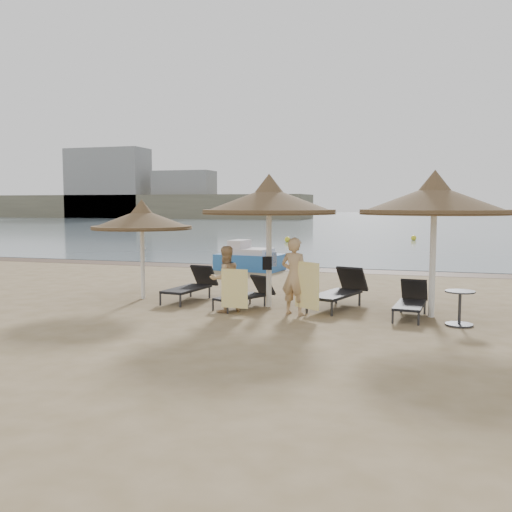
{
  "coord_description": "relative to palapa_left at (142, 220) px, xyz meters",
  "views": [
    {
      "loc": [
        3.97,
        -12.22,
        2.56
      ],
      "look_at": [
        -0.13,
        1.2,
        1.26
      ],
      "focal_mm": 40.0,
      "sensor_mm": 36.0,
      "label": 1
    }
  ],
  "objects": [
    {
      "name": "pedal_boat",
      "position": [
        0.71,
        7.16,
        -1.7
      ],
      "size": [
        2.63,
        1.77,
        1.15
      ],
      "rotation": [
        0.0,
        0.0,
        -0.13
      ],
      "color": "#2A66B2",
      "rests_on": "ground"
    },
    {
      "name": "person_right",
      "position": [
        4.41,
        -0.99,
        -1.09
      ],
      "size": [
        1.07,
        0.83,
        2.08
      ],
      "primitive_type": "imported",
      "rotation": [
        0.0,
        0.0,
        2.91
      ],
      "color": "tan",
      "rests_on": "ground"
    },
    {
      "name": "towel_right",
      "position": [
        4.76,
        -1.24,
        -1.4
      ],
      "size": [
        0.64,
        0.43,
        1.06
      ],
      "rotation": [
        0.0,
        0.0,
        -0.58
      ],
      "color": "yellow",
      "rests_on": "ground"
    },
    {
      "name": "lounger_far_right",
      "position": [
        6.99,
        -0.39,
        -1.77
      ],
      "size": [
        0.74,
        1.82,
        0.8
      ],
      "rotation": [
        0.0,
        0.0,
        -0.08
      ],
      "color": "#2D2E32",
      "rests_on": "ground"
    },
    {
      "name": "lounger_near_left",
      "position": [
        3.08,
        -0.4,
        -1.79
      ],
      "size": [
        1.25,
        1.76,
        0.76
      ],
      "rotation": [
        0.0,
        0.0,
        -0.46
      ],
      "color": "#2D2E32",
      "rests_on": "ground"
    },
    {
      "name": "person_left",
      "position": [
        2.77,
        -1.13,
        -1.22
      ],
      "size": [
        0.98,
        0.97,
        1.81
      ],
      "primitive_type": "imported",
      "rotation": [
        0.0,
        0.0,
        3.9
      ],
      "color": "tan",
      "rests_on": "ground"
    },
    {
      "name": "buoy_left",
      "position": [
        -1.59,
        22.68,
        -1.94
      ],
      "size": [
        0.38,
        0.38,
        0.38
      ],
      "primitive_type": "sphere",
      "color": "yellow",
      "rests_on": "ground"
    },
    {
      "name": "towel_left",
      "position": [
        3.12,
        -1.48,
        -1.51
      ],
      "size": [
        0.64,
        0.04,
        0.9
      ],
      "rotation": [
        0.0,
        0.0,
        -0.03
      ],
      "color": "yellow",
      "rests_on": "ground"
    },
    {
      "name": "lounger_far_left",
      "position": [
        1.34,
        0.21,
        -1.73
      ],
      "size": [
        0.9,
        2.03,
        0.88
      ],
      "rotation": [
        0.0,
        0.0,
        -0.13
      ],
      "color": "#2D2E32",
      "rests_on": "ground"
    },
    {
      "name": "palapa_right",
      "position": [
        7.43,
        -0.35,
        0.5
      ],
      "size": [
        3.33,
        3.33,
        3.3
      ],
      "rotation": [
        0.0,
        0.0,
        0.18
      ],
      "color": "white",
      "rests_on": "ground"
    },
    {
      "name": "bag_dark",
      "position": [
        3.57,
        -0.34,
        -1.02
      ],
      "size": [
        0.24,
        0.13,
        0.33
      ],
      "rotation": [
        0.0,
        0.0,
        0.25
      ],
      "color": "black",
      "rests_on": "ground"
    },
    {
      "name": "bag_patterned",
      "position": [
        3.57,
        0.0,
        -0.96
      ],
      "size": [
        0.3,
        0.19,
        0.36
      ],
      "rotation": [
        0.0,
        0.0,
        0.38
      ],
      "color": "white",
      "rests_on": "ground"
    },
    {
      "name": "palapa_center",
      "position": [
        3.57,
        -0.18,
        0.49
      ],
      "size": [
        3.31,
        3.31,
        3.28
      ],
      "rotation": [
        0.0,
        0.0,
        0.18
      ],
      "color": "white",
      "rests_on": "ground"
    },
    {
      "name": "palapa_left",
      "position": [
        0.0,
        0.0,
        0.0
      ],
      "size": [
        2.7,
        2.7,
        2.67
      ],
      "rotation": [
        0.0,
        0.0,
        -0.06
      ],
      "color": "white",
      "rests_on": "ground"
    },
    {
      "name": "side_table",
      "position": [
        7.99,
        -1.13,
        -1.78
      ],
      "size": [
        0.61,
        0.61,
        0.74
      ],
      "rotation": [
        0.0,
        0.0,
        0.02
      ],
      "color": "#2D2E32",
      "rests_on": "ground"
    },
    {
      "name": "sea",
      "position": [
        3.38,
        78.57,
        -2.11
      ],
      "size": [
        200.0,
        140.0,
        0.03
      ],
      "primitive_type": "cube",
      "color": "slate",
      "rests_on": "ground"
    },
    {
      "name": "lounger_near_right",
      "position": [
        5.28,
        0.27,
        -1.7
      ],
      "size": [
        1.27,
        2.24,
        0.95
      ],
      "rotation": [
        0.0,
        0.0,
        -0.28
      ],
      "color": "#2D2E32",
      "rests_on": "ground"
    },
    {
      "name": "far_shore",
      "position": [
        -21.72,
        76.39,
        0.78
      ],
      "size": [
        150.0,
        54.8,
        12.0
      ],
      "color": "#716C54",
      "rests_on": "ground"
    },
    {
      "name": "wet_sand_strip",
      "position": [
        3.38,
        7.97,
        -2.12
      ],
      "size": [
        200.0,
        1.6,
        0.01
      ],
      "primitive_type": "cube",
      "color": "brown",
      "rests_on": "ground"
    },
    {
      "name": "buoy_mid",
      "position": [
        6.3,
        26.88,
        -1.94
      ],
      "size": [
        0.37,
        0.37,
        0.37
      ],
      "primitive_type": "sphere",
      "color": "yellow",
      "rests_on": "ground"
    },
    {
      "name": "ground",
      "position": [
        3.38,
        -1.43,
        -2.13
      ],
      "size": [
        160.0,
        160.0,
        0.0
      ],
      "primitive_type": "plane",
      "color": "#957F5D",
      "rests_on": "ground"
    }
  ]
}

